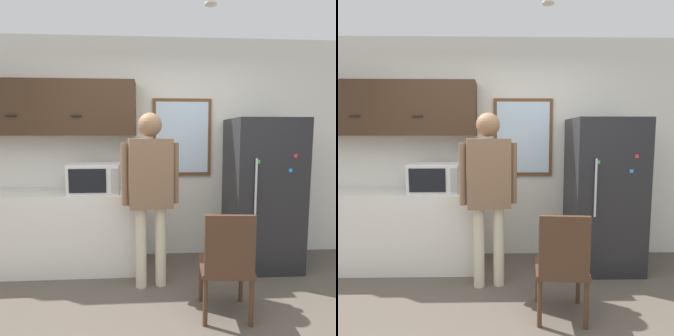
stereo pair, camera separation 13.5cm
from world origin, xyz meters
The scene contains 9 objects.
back_wall centered at (0.00, 1.84, 1.35)m, with size 6.00×0.06×2.70m.
counter centered at (-1.20, 1.50, 0.45)m, with size 2.00×0.63×0.89m.
upper_cabinets centered at (-1.20, 1.66, 1.84)m, with size 2.00×0.33×0.63m.
microwave centered at (-0.65, 1.43, 1.05)m, with size 0.55×0.41×0.32m.
person centered at (-0.04, 1.00, 1.07)m, with size 0.57×0.28×1.75m.
refrigerator centered at (1.26, 1.45, 0.86)m, with size 0.77×0.74×1.72m.
chair centered at (0.58, 0.41, 0.50)m, with size 0.46×0.46×0.92m.
window centered at (0.36, 1.80, 1.50)m, with size 0.73×0.05×0.95m.
ceiling_light centered at (0.50, 0.83, 2.68)m, with size 0.11×0.11×0.01m.
Camera 2 is at (0.08, -1.92, 1.54)m, focal length 32.00 mm.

